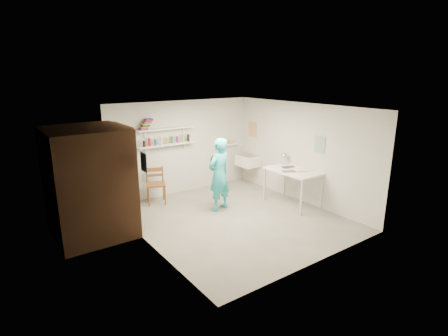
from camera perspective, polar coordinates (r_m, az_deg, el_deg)
floor at (r=7.69m, az=1.75°, el=-8.28°), size 4.00×4.50×0.02m
ceiling at (r=7.09m, az=1.91°, el=9.97°), size 4.00×4.50×0.02m
wall_back at (r=9.15m, az=-6.82°, el=3.39°), size 4.00×0.02×2.40m
wall_front at (r=5.75m, az=15.69°, el=-4.21°), size 4.00×0.02×2.40m
wall_left at (r=6.32m, az=-12.80°, el=-2.25°), size 0.02×4.50×2.40m
wall_right at (r=8.64m, az=12.49°, el=2.44°), size 0.02×4.50×2.40m
doorway_recess at (r=7.33m, az=-15.81°, el=-1.67°), size 0.02×0.90×2.00m
corridor_box at (r=7.12m, az=-21.19°, el=-2.21°), size 1.40×1.50×2.10m
door_lintel at (r=7.11m, az=-16.27°, el=6.47°), size 0.06×1.05×0.10m
door_jamb_near at (r=6.89m, az=-14.21°, el=-2.64°), size 0.06×0.10×2.00m
door_jamb_far at (r=7.79m, az=-16.95°, el=-0.77°), size 0.06×0.10×2.00m
shelf_lower at (r=8.78m, az=-9.30°, el=3.80°), size 1.50×0.22×0.03m
shelf_upper at (r=8.71m, az=-9.41°, el=6.38°), size 1.50×0.22×0.03m
ledge_shelf at (r=9.80m, az=0.38°, el=3.81°), size 0.70×0.14×0.03m
poster_left at (r=6.28m, az=-12.98°, el=0.94°), size 0.01×0.28×0.36m
poster_right_a at (r=9.82m, az=4.70°, el=6.34°), size 0.01×0.34×0.42m
poster_right_b at (r=8.21m, az=15.35°, el=3.74°), size 0.01×0.30×0.38m
belfast_sink at (r=9.77m, az=3.90°, el=1.22°), size 0.48×0.60×0.30m
man at (r=7.91m, az=-0.80°, el=-1.07°), size 0.69×0.53×1.68m
wall_clock at (r=8.03m, az=-1.40°, el=1.25°), size 0.30×0.10×0.30m
wooden_chair at (r=8.55m, az=-11.07°, el=-2.64°), size 0.56×0.55×0.95m
work_table at (r=8.50m, az=11.09°, el=-3.10°), size 0.77×1.28×0.85m
desk_lamp at (r=8.81m, az=9.84°, el=1.99°), size 0.16×0.16×0.16m
spray_cans at (r=8.76m, az=-9.32°, el=4.44°), size 1.31×0.06×0.17m
book_stack at (r=8.47m, az=-12.62°, el=6.94°), size 0.34×0.14×0.25m
ledge_pots at (r=9.78m, az=0.38°, el=4.16°), size 0.48×0.07×0.09m
papers at (r=8.37m, az=11.24°, el=-0.25°), size 0.30×0.22×0.02m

